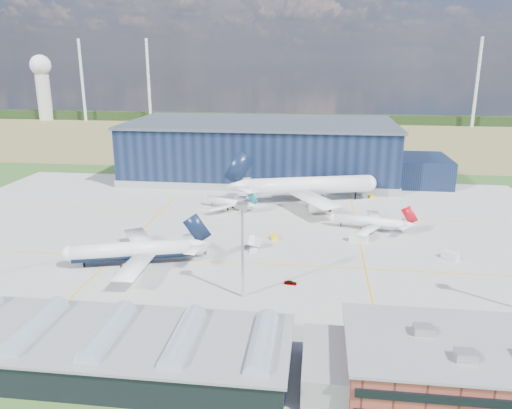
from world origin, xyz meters
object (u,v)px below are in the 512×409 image
at_px(gse_tug_b, 60,306).
at_px(gse_cart_a, 210,252).
at_px(gse_van_b, 451,256).
at_px(gse_van_c, 366,315).
at_px(airliner_widebody, 309,177).
at_px(gse_tug_c, 371,196).
at_px(gse_van_a, 359,238).
at_px(gse_cart_b, 243,209).
at_px(light_mast_center, 242,235).
at_px(airstair, 255,244).
at_px(car_b, 193,333).
at_px(ops_building, 485,369).
at_px(car_a, 290,283).
at_px(airliner_regional, 228,199).
at_px(airliner_navy, 131,242).
at_px(hangar, 267,152).
at_px(airliner_red, 369,216).
at_px(gse_tug_a, 274,237).

distance_m(gse_tug_b, gse_cart_a, 44.89).
distance_m(gse_van_b, gse_van_c, 45.81).
height_order(airliner_widebody, gse_van_b, airliner_widebody).
relative_size(airliner_widebody, gse_tug_c, 21.43).
xyz_separation_m(gse_van_a, gse_cart_b, (-40.03, 27.21, -0.67)).
relative_size(light_mast_center, airstair, 4.94).
bearing_deg(gse_van_a, gse_tug_c, 1.67).
distance_m(airliner_widebody, gse_van_b, 68.09).
bearing_deg(gse_cart_b, gse_tug_c, -9.23).
distance_m(gse_cart_a, car_b, 43.84).
xyz_separation_m(ops_building, airliner_widebody, (-31.85, 113.32, 5.28)).
bearing_deg(gse_tug_c, ops_building, -100.11).
height_order(airliner_widebody, car_a, airliner_widebody).
bearing_deg(airliner_regional, ops_building, 144.97).
bearing_deg(gse_van_a, gse_van_c, -171.31).
bearing_deg(airstair, airliner_navy, -133.79).
relative_size(hangar, gse_cart_a, 54.06).
bearing_deg(ops_building, airliner_regional, 121.38).
xyz_separation_m(gse_tug_b, car_b, (32.20, -7.03, -0.04)).
bearing_deg(airliner_navy, airliner_red, -167.22).
bearing_deg(airliner_widebody, gse_tug_b, -134.86).
relative_size(ops_building, airliner_navy, 1.13).
distance_m(gse_van_b, car_b, 77.99).
height_order(airliner_navy, airliner_red, airliner_navy).
height_order(gse_tug_a, gse_tug_c, gse_tug_a).
bearing_deg(airstair, car_b, -77.40).
height_order(gse_van_a, airstair, airstair).
distance_m(ops_building, airliner_navy, 89.88).
distance_m(light_mast_center, gse_cart_a, 32.39).
height_order(airliner_navy, gse_van_b, airliner_navy).
xyz_separation_m(airliner_red, gse_van_a, (-3.70, -11.37, -3.40)).
bearing_deg(gse_tug_c, gse_van_b, -89.02).
distance_m(light_mast_center, car_a, 20.03).
bearing_deg(car_b, ops_building, -105.04).
bearing_deg(ops_building, gse_tug_c, 93.09).
height_order(light_mast_center, airliner_widebody, light_mast_center).
distance_m(hangar, gse_tug_b, 140.06).
bearing_deg(airliner_regional, airliner_navy, 96.66).
height_order(airliner_navy, gse_tug_c, airliner_navy).
height_order(airliner_regional, car_b, airliner_regional).
bearing_deg(gse_tug_b, airliner_red, 61.98).
relative_size(hangar, airstair, 31.12).
bearing_deg(airliner_navy, car_a, 154.28).
bearing_deg(airliner_regional, airliner_widebody, -131.84).
xyz_separation_m(airliner_widebody, car_a, (-2.42, -75.32, -9.53)).
bearing_deg(airliner_widebody, airstair, -120.61).
bearing_deg(airliner_navy, gse_van_c, 142.93).
bearing_deg(airliner_navy, hangar, -119.39).
height_order(gse_tug_a, gse_van_a, gse_van_a).
bearing_deg(airliner_regional, car_b, 119.07).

